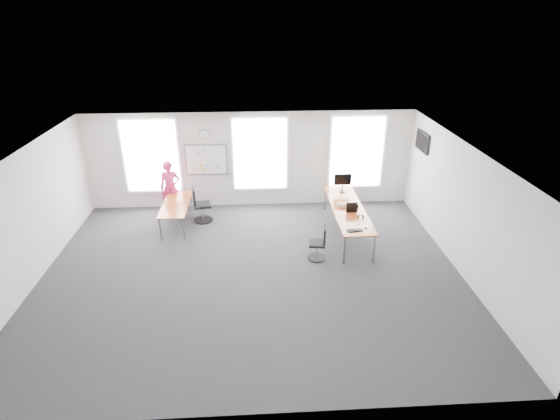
{
  "coord_description": "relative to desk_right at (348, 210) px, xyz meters",
  "views": [
    {
      "loc": [
        0.14,
        -8.86,
        5.89
      ],
      "look_at": [
        0.75,
        1.2,
        1.1
      ],
      "focal_mm": 28.0,
      "sensor_mm": 36.0,
      "label": 1
    }
  ],
  "objects": [
    {
      "name": "keyboard",
      "position": [
        -0.1,
        -1.34,
        0.06
      ],
      "size": [
        0.42,
        0.24,
        0.02
      ],
      "primitive_type": "cube",
      "rotation": [
        0.0,
        0.0,
        0.25
      ],
      "color": "black",
      "rests_on": "desk_right"
    },
    {
      "name": "wall_right",
      "position": [
        2.34,
        -1.88,
        0.76
      ],
      "size": [
        0.0,
        10.0,
        10.0
      ],
      "primitive_type": "plane",
      "rotation": [
        1.57,
        0.0,
        -1.57
      ],
      "color": "silver",
      "rests_on": "ground"
    },
    {
      "name": "laptop_sleeve",
      "position": [
        0.05,
        -0.28,
        0.18
      ],
      "size": [
        0.32,
        0.19,
        0.26
      ],
      "rotation": [
        0.0,
        0.0,
        0.09
      ],
      "color": "black",
      "rests_on": "desk_right"
    },
    {
      "name": "wall_clock",
      "position": [
        -4.01,
        2.09,
        1.61
      ],
      "size": [
        0.3,
        0.04,
        0.3
      ],
      "primitive_type": "cylinder",
      "rotation": [
        1.57,
        0.0,
        0.0
      ],
      "color": "gray",
      "rests_on": "wall_back"
    },
    {
      "name": "window_left",
      "position": [
        -5.66,
        2.09,
        0.96
      ],
      "size": [
        1.6,
        0.06,
        2.2
      ],
      "primitive_type": "cube",
      "color": "silver",
      "rests_on": "wall_back"
    },
    {
      "name": "headphones",
      "position": [
        0.2,
        -0.65,
        0.1
      ],
      "size": [
        0.16,
        0.09,
        0.1
      ],
      "rotation": [
        0.0,
        0.0,
        -0.19
      ],
      "color": "black",
      "rests_on": "desk_right"
    },
    {
      "name": "wall_front",
      "position": [
        -2.66,
        -5.88,
        0.76
      ],
      "size": [
        10.0,
        0.0,
        10.0
      ],
      "primitive_type": "plane",
      "rotation": [
        -1.57,
        0.0,
        0.0
      ],
      "color": "silver",
      "rests_on": "ground"
    },
    {
      "name": "floor",
      "position": [
        -2.66,
        -1.88,
        -0.74
      ],
      "size": [
        10.0,
        10.0,
        0.0
      ],
      "primitive_type": "plane",
      "color": "#242428",
      "rests_on": "ground"
    },
    {
      "name": "desk_left",
      "position": [
        -4.83,
        0.78,
        -0.11
      ],
      "size": [
        0.75,
        1.87,
        0.68
      ],
      "color": "#AE5F30",
      "rests_on": "ground"
    },
    {
      "name": "window_right",
      "position": [
        0.64,
        2.09,
        0.96
      ],
      "size": [
        1.6,
        0.06,
        2.2
      ],
      "primitive_type": "cube",
      "color": "silver",
      "rests_on": "wall_back"
    },
    {
      "name": "chair_left",
      "position": [
        -4.18,
        1.03,
        -0.27
      ],
      "size": [
        0.57,
        0.57,
        1.06
      ],
      "rotation": [
        0.0,
        0.0,
        1.77
      ],
      "color": "black",
      "rests_on": "ground"
    },
    {
      "name": "person",
      "position": [
        -5.1,
        1.63,
        0.1
      ],
      "size": [
        0.67,
        0.51,
        1.67
      ],
      "primitive_type": "imported",
      "rotation": [
        0.0,
        0.0,
        0.19
      ],
      "color": "#D12D61",
      "rests_on": "ground"
    },
    {
      "name": "mouse",
      "position": [
        0.2,
        -1.25,
        0.07
      ],
      "size": [
        0.07,
        0.1,
        0.04
      ],
      "primitive_type": "ellipsoid",
      "rotation": [
        0.0,
        0.0,
        -0.06
      ],
      "color": "black",
      "rests_on": "desk_right"
    },
    {
      "name": "monitor",
      "position": [
        0.05,
        1.13,
        0.39
      ],
      "size": [
        0.51,
        0.21,
        0.57
      ],
      "rotation": [
        0.0,
        0.0,
        0.03
      ],
      "color": "black",
      "rests_on": "desk_right"
    },
    {
      "name": "chair_right",
      "position": [
        -0.97,
        -1.29,
        -0.35
      ],
      "size": [
        0.47,
        0.47,
        0.89
      ],
      "rotation": [
        0.0,
        0.0,
        -1.73
      ],
      "color": "black",
      "rests_on": "ground"
    },
    {
      "name": "wall_back",
      "position": [
        -2.66,
        2.12,
        0.76
      ],
      "size": [
        10.0,
        0.0,
        10.0
      ],
      "primitive_type": "plane",
      "rotation": [
        1.57,
        0.0,
        0.0
      ],
      "color": "silver",
      "rests_on": "ground"
    },
    {
      "name": "desk_right",
      "position": [
        0.0,
        0.0,
        0.0
      ],
      "size": [
        0.86,
        3.23,
        0.79
      ],
      "color": "#AE5F30",
      "rests_on": "ground"
    },
    {
      "name": "window_mid",
      "position": [
        -2.36,
        2.09,
        0.96
      ],
      "size": [
        1.6,
        0.06,
        2.2
      ],
      "primitive_type": "cube",
      "color": "silver",
      "rests_on": "wall_back"
    },
    {
      "name": "tv",
      "position": [
        2.29,
        1.12,
        1.56
      ],
      "size": [
        0.06,
        0.9,
        0.55
      ],
      "primitive_type": "cube",
      "color": "black",
      "rests_on": "wall_right"
    },
    {
      "name": "lens_cap",
      "position": [
        0.07,
        -0.99,
        0.05
      ],
      "size": [
        0.07,
        0.07,
        0.01
      ],
      "primitive_type": "cylinder",
      "rotation": [
        0.0,
        0.0,
        0.04
      ],
      "color": "black",
      "rests_on": "desk_right"
    },
    {
      "name": "whiteboard",
      "position": [
        -4.01,
        2.09,
        0.81
      ],
      "size": [
        1.2,
        0.03,
        0.9
      ],
      "primitive_type": "cube",
      "color": "white",
      "rests_on": "wall_back"
    },
    {
      "name": "paper_stack",
      "position": [
        -0.13,
        0.11,
        0.1
      ],
      "size": [
        0.3,
        0.24,
        0.1
      ],
      "primitive_type": "cube",
      "rotation": [
        0.0,
        0.0,
        -0.1
      ],
      "color": "beige",
      "rests_on": "desk_right"
    },
    {
      "name": "wall_left",
      "position": [
        -7.66,
        -1.88,
        0.76
      ],
      "size": [
        0.0,
        10.0,
        10.0
      ],
      "primitive_type": "plane",
      "rotation": [
        1.57,
        0.0,
        1.57
      ],
      "color": "silver",
      "rests_on": "ground"
    },
    {
      "name": "ceiling",
      "position": [
        -2.66,
        -1.88,
        2.26
      ],
      "size": [
        10.0,
        10.0,
        0.0
      ],
      "primitive_type": "plane",
      "rotation": [
        3.14,
        0.0,
        0.0
      ],
      "color": "white",
      "rests_on": "ground"
    }
  ]
}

